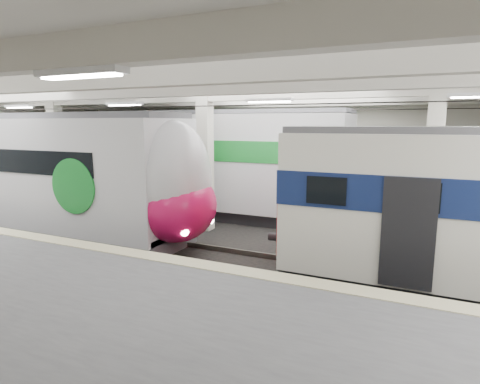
% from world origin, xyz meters
% --- Properties ---
extents(station_hall, '(36.00, 24.00, 5.75)m').
position_xyz_m(station_hall, '(0.00, -1.74, 3.24)').
color(station_hall, black).
rests_on(station_hall, ground).
extents(modern_emu, '(14.15, 2.92, 4.55)m').
position_xyz_m(modern_emu, '(-7.60, -0.00, 2.24)').
color(modern_emu, silver).
rests_on(modern_emu, ground).
extents(far_train, '(15.06, 3.18, 4.76)m').
position_xyz_m(far_train, '(-5.41, 5.50, 2.46)').
color(far_train, silver).
rests_on(far_train, ground).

